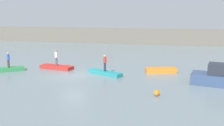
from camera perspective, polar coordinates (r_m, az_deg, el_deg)
The scene contains 11 objects.
ground_plane at distance 27.66m, azimuth -8.27°, elevation -2.56°, with size 120.00×120.00×0.00m, color slate.
embankment_wall at distance 53.41m, azimuth 1.99°, elevation 5.74°, with size 80.00×1.20×3.07m, color #666056.
motorboat at distance 25.38m, azimuth 22.45°, elevation -2.92°, with size 5.69×3.18×1.90m.
rowboat_green at distance 31.17m, azimuth -21.09°, elevation -1.27°, with size 3.19×1.06×0.41m, color #2D7F47.
rowboat_red at distance 30.84m, azimuth -11.70°, elevation -0.89°, with size 3.80×1.23×0.40m, color red.
rowboat_teal at distance 27.44m, azimuth -1.53°, elevation -2.15°, with size 3.88×0.93×0.38m, color teal.
rowboat_orange at distance 28.76m, azimuth 10.30°, elevation -1.58°, with size 3.19×1.10×0.51m, color orange.
person_blue_shirt at distance 30.96m, azimuth -21.24°, elevation 0.78°, with size 0.32×0.32×1.67m.
person_white_shirt at distance 30.63m, azimuth -11.79°, elevation 1.29°, with size 0.32×0.32×1.77m.
person_red_shirt at distance 27.20m, azimuth -1.54°, elevation 0.20°, with size 0.32×0.32×1.71m.
mooring_buoy at distance 21.01m, azimuth 9.42°, elevation -6.32°, with size 0.46×0.46×0.46m, color orange.
Camera 1 is at (9.58, -25.14, 6.44)m, focal length 42.97 mm.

